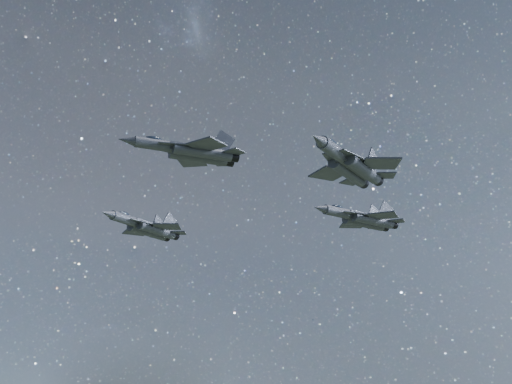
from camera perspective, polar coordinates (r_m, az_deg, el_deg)
jet_lead at (r=82.18m, az=-6.21°, el=3.86°), size 17.30×11.78×4.35m
jet_left at (r=102.64m, az=-10.39°, el=-3.33°), size 17.73×11.75×4.52m
jet_right at (r=75.48m, az=9.01°, el=2.54°), size 17.91×11.88×4.56m
jet_slot at (r=105.33m, az=10.07°, el=-2.51°), size 18.78×13.36×4.78m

